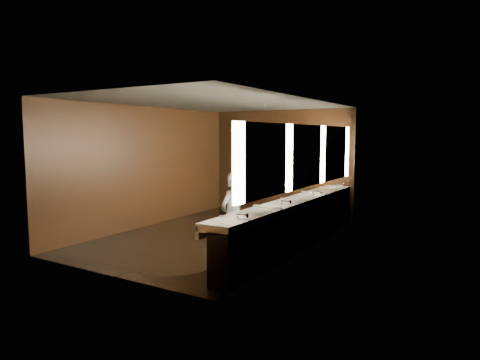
% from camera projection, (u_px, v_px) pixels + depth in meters
% --- Properties ---
extents(floor, '(6.00, 6.00, 0.00)m').
position_uv_depth(floor, '(218.00, 236.00, 9.09)').
color(floor, black).
rests_on(floor, ground).
extents(ceiling, '(4.00, 6.00, 0.02)m').
position_uv_depth(ceiling, '(218.00, 103.00, 8.80)').
color(ceiling, '#2D2D2B').
rests_on(ceiling, wall_back).
extents(wall_back, '(4.00, 0.02, 2.80)m').
position_uv_depth(wall_back, '(281.00, 163.00, 11.50)').
color(wall_back, black).
rests_on(wall_back, floor).
extents(wall_front, '(4.00, 0.02, 2.80)m').
position_uv_depth(wall_front, '(105.00, 184.00, 6.40)').
color(wall_front, black).
rests_on(wall_front, floor).
extents(wall_left, '(0.02, 6.00, 2.80)m').
position_uv_depth(wall_left, '(147.00, 167.00, 9.98)').
color(wall_left, black).
rests_on(wall_left, floor).
extents(wall_right, '(0.02, 6.00, 2.80)m').
position_uv_depth(wall_right, '(307.00, 175.00, 7.91)').
color(wall_right, black).
rests_on(wall_right, floor).
extents(sink_counter, '(0.55, 5.40, 1.01)m').
position_uv_depth(sink_counter, '(296.00, 222.00, 8.11)').
color(sink_counter, black).
rests_on(sink_counter, floor).
extents(mirror_band, '(0.06, 5.03, 1.15)m').
position_uv_depth(mirror_band, '(307.00, 156.00, 7.89)').
color(mirror_band, '#FFEFCC').
rests_on(mirror_band, wall_right).
extents(person, '(0.41, 0.58, 1.51)m').
position_uv_depth(person, '(233.00, 216.00, 7.30)').
color(person, '#99CCE5').
rests_on(person, floor).
extents(trash_bin, '(0.48, 0.48, 0.58)m').
position_uv_depth(trash_bin, '(234.00, 254.00, 6.65)').
color(trash_bin, black).
rests_on(trash_bin, floor).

